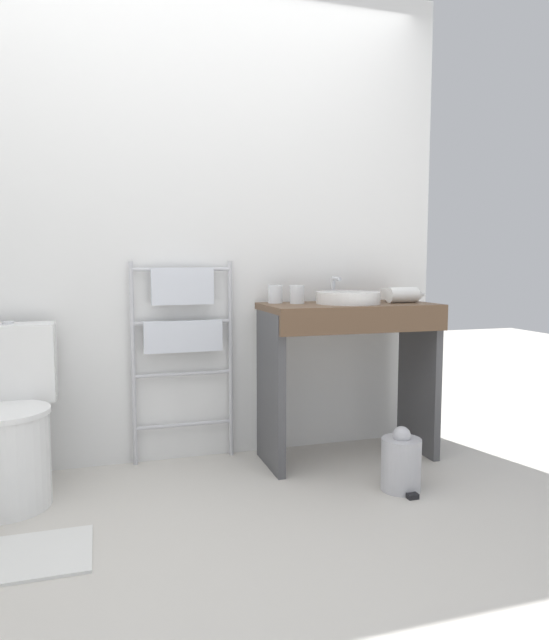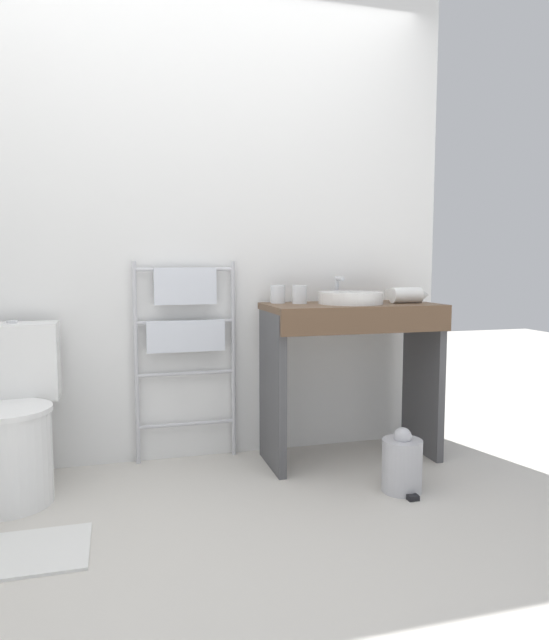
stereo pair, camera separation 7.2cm
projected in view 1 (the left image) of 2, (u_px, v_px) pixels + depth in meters
The scene contains 12 objects.
ground_plane at pixel (264, 574), 1.96m from camera, with size 12.00×12.00×0.00m, color beige.
wall_back at pixel (196, 221), 3.09m from camera, with size 2.80×0.12×2.59m, color white.
toilet at pixel (6, 427), 2.55m from camera, with size 0.41×0.55×0.79m.
towel_radiator at pixel (183, 326), 3.02m from camera, with size 0.55×0.06×1.08m.
vanity_counter at pixel (349, 355), 3.07m from camera, with size 0.92×0.47×0.85m.
sink_basin at pixel (348, 297), 3.04m from camera, with size 0.34×0.34×0.06m.
faucet at pixel (334, 285), 3.21m from camera, with size 0.02×0.10×0.14m.
cup_near_wall at pixel (275, 294), 3.07m from camera, with size 0.08×0.08×0.10m.
cup_near_edge at pixel (297, 295), 3.04m from camera, with size 0.08×0.08×0.10m.
hair_dryer at pixel (403, 295), 3.12m from camera, with size 0.22×0.17×0.08m.
trash_bin at pixel (401, 463), 2.68m from camera, with size 0.19×0.22×0.31m.
bath_mat at pixel (11, 558), 2.05m from camera, with size 0.56×0.36×0.01m, color silver.
Camera 1 is at (-0.52, -1.79, 1.07)m, focal length 32.00 mm.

